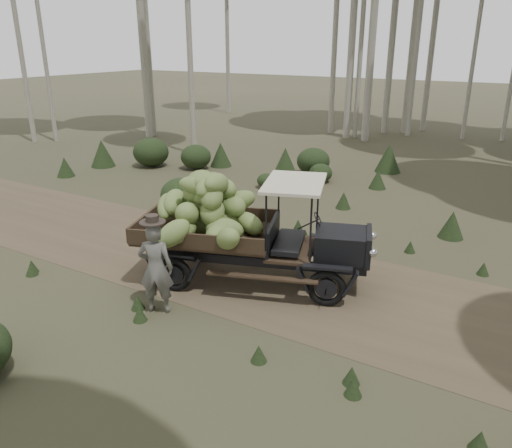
{
  "coord_description": "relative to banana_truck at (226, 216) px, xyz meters",
  "views": [
    {
      "loc": [
        4.39,
        -8.63,
        4.85
      ],
      "look_at": [
        -0.54,
        -0.35,
        1.29
      ],
      "focal_mm": 35.0,
      "sensor_mm": 36.0,
      "label": 1
    }
  ],
  "objects": [
    {
      "name": "banana_truck",
      "position": [
        0.0,
        0.0,
        0.0
      ],
      "size": [
        5.1,
        3.3,
        2.45
      ],
      "rotation": [
        0.0,
        0.0,
        0.33
      ],
      "color": "black",
      "rests_on": "ground"
    },
    {
      "name": "dirt_track",
      "position": [
        1.12,
        0.6,
        -1.44
      ],
      "size": [
        70.0,
        4.0,
        0.01
      ],
      "primitive_type": "cube",
      "color": "brown",
      "rests_on": "ground"
    },
    {
      "name": "ground",
      "position": [
        1.12,
        0.6,
        -1.44
      ],
      "size": [
        120.0,
        120.0,
        0.0
      ],
      "primitive_type": "plane",
      "color": "#473D2B",
      "rests_on": "ground"
    },
    {
      "name": "undergrowth",
      "position": [
        -1.22,
        1.27,
        -0.91
      ],
      "size": [
        23.34,
        23.55,
        1.35
      ],
      "color": "#233319",
      "rests_on": "ground"
    },
    {
      "name": "farmer",
      "position": [
        -0.37,
        -1.79,
        -0.53
      ],
      "size": [
        0.77,
        0.67,
        1.93
      ],
      "rotation": [
        0.0,
        0.0,
        3.6
      ],
      "color": "#5C5A54",
      "rests_on": "ground"
    }
  ]
}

